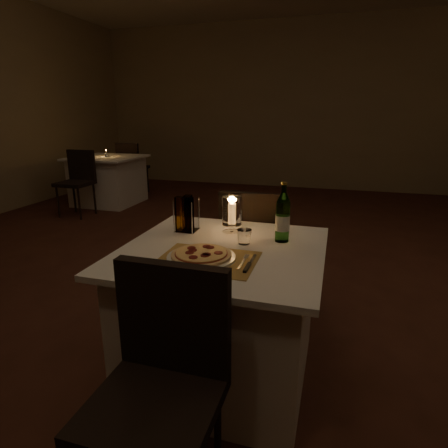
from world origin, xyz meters
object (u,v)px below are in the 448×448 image
(main_table, at_px, (223,312))
(chair_far, at_px, (253,239))
(pizza, at_px, (201,254))
(water_bottle, at_px, (283,218))
(chair_near, at_px, (163,369))
(tumbler, at_px, (244,237))
(plate, at_px, (201,257))
(neighbor_table_left, at_px, (108,180))
(hurricane_candle, at_px, (232,212))

(main_table, height_order, chair_far, chair_far)
(pizza, xyz_separation_m, water_bottle, (0.32, 0.37, 0.10))
(chair_near, height_order, tumbler, chair_near)
(plate, distance_m, neighbor_table_left, 4.59)
(water_bottle, bearing_deg, main_table, -144.71)
(water_bottle, bearing_deg, chair_far, 117.21)
(tumbler, bearing_deg, water_bottle, 28.87)
(pizza, xyz_separation_m, tumbler, (0.14, 0.27, 0.01))
(chair_far, xyz_separation_m, tumbler, (0.09, -0.62, 0.23))
(hurricane_candle, bearing_deg, chair_far, 87.45)
(water_bottle, bearing_deg, hurricane_candle, 169.78)
(chair_far, xyz_separation_m, hurricane_candle, (-0.02, -0.47, 0.31))
(chair_near, height_order, pizza, chair_near)
(main_table, height_order, neighbor_table_left, same)
(tumbler, distance_m, hurricane_candle, 0.21)
(water_bottle, relative_size, neighbor_table_left, 0.32)
(main_table, bearing_deg, hurricane_candle, 94.95)
(main_table, xyz_separation_m, pizza, (-0.05, -0.18, 0.39))
(chair_far, bearing_deg, neighbor_table_left, 137.50)
(tumbler, height_order, water_bottle, water_bottle)
(hurricane_candle, bearing_deg, chair_near, -88.74)
(plate, bearing_deg, pizza, 93.14)
(pizza, distance_m, hurricane_candle, 0.43)
(water_bottle, bearing_deg, neighbor_table_left, 134.90)
(chair_near, height_order, hurricane_candle, hurricane_candle)
(chair_far, xyz_separation_m, plate, (-0.05, -0.89, 0.20))
(chair_near, distance_m, hurricane_candle, 1.01)
(hurricane_candle, bearing_deg, pizza, -93.92)
(chair_near, distance_m, water_bottle, 1.00)
(chair_near, xyz_separation_m, hurricane_candle, (-0.02, 0.96, 0.31))
(hurricane_candle, bearing_deg, neighbor_table_left, 132.64)
(chair_near, height_order, plate, chair_near)
(plate, distance_m, tumbler, 0.31)
(tumbler, bearing_deg, hurricane_candle, 125.69)
(plate, bearing_deg, chair_near, -84.65)
(water_bottle, distance_m, hurricane_candle, 0.29)
(chair_near, bearing_deg, chair_far, 90.00)
(main_table, bearing_deg, pizza, -105.54)
(pizza, xyz_separation_m, neighbor_table_left, (-2.86, 3.56, -0.39))
(main_table, bearing_deg, chair_near, -90.00)
(neighbor_table_left, bearing_deg, plate, -51.22)
(main_table, relative_size, chair_near, 1.11)
(neighbor_table_left, bearing_deg, pizza, -51.22)
(main_table, distance_m, pizza, 0.44)
(main_table, distance_m, tumbler, 0.42)
(plate, bearing_deg, neighbor_table_left, 128.78)
(chair_near, distance_m, plate, 0.57)
(plate, xyz_separation_m, hurricane_candle, (0.03, 0.42, 0.11))
(chair_far, distance_m, pizza, 0.92)
(chair_near, xyz_separation_m, pizza, (-0.05, 0.53, 0.22))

